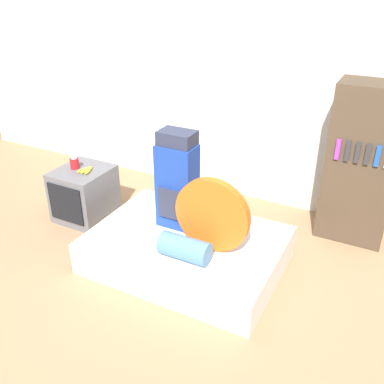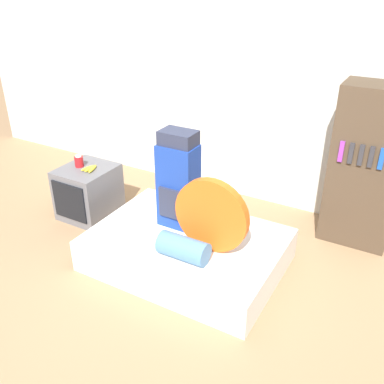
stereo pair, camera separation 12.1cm
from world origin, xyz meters
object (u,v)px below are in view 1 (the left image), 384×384
(tent_bag, at_px, (212,215))
(television, at_px, (84,194))
(canister, at_px, (74,163))
(bookshelf, at_px, (362,165))
(sleeping_roll, at_px, (185,248))
(backpack, at_px, (177,182))

(tent_bag, distance_m, television, 1.70)
(canister, distance_m, bookshelf, 2.85)
(tent_bag, xyz_separation_m, sleeping_roll, (-0.13, -0.23, -0.22))
(sleeping_roll, relative_size, television, 0.72)
(backpack, bearing_deg, sleeping_roll, -54.89)
(backpack, height_order, canister, backpack)
(backpack, relative_size, sleeping_roll, 2.14)
(sleeping_roll, bearing_deg, bookshelf, 54.02)
(sleeping_roll, height_order, television, television)
(tent_bag, relative_size, canister, 5.06)
(bookshelf, bearing_deg, television, -159.81)
(sleeping_roll, distance_m, canister, 1.70)
(sleeping_roll, distance_m, television, 1.61)
(television, bearing_deg, bookshelf, 20.19)
(backpack, height_order, television, backpack)
(backpack, distance_m, bookshelf, 1.75)
(canister, bearing_deg, television, -3.73)
(backpack, distance_m, canister, 1.29)
(backpack, bearing_deg, television, 175.19)
(backpack, bearing_deg, bookshelf, 37.01)
(backpack, height_order, sleeping_roll, backpack)
(backpack, height_order, bookshelf, bookshelf)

